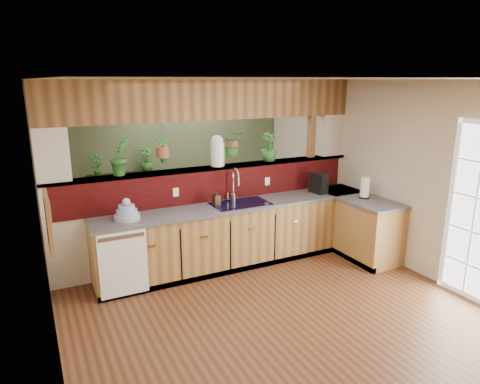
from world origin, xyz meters
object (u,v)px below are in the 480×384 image
paper_towel (365,188)px  shelving_console (132,200)px  dish_stack (127,213)px  coffee_maker (319,184)px  soap_dispenser (216,198)px  faucet (234,183)px  glass_jar (217,151)px

paper_towel → shelving_console: bearing=134.6°
dish_stack → coffee_maker: size_ratio=1.03×
dish_stack → shelving_console: dish_stack is taller
soap_dispenser → faucet: bearing=11.4°
soap_dispenser → paper_towel: 2.19m
dish_stack → paper_towel: (3.35, -0.57, 0.07)m
soap_dispenser → coffee_maker: size_ratio=0.68×
faucet → soap_dispenser: faucet is taller
soap_dispenser → coffee_maker: (1.67, -0.12, 0.04)m
shelving_console → glass_jar: bearing=-48.4°
paper_towel → faucet: bearing=158.1°
faucet → shelving_console: (-1.01, 2.12, -0.66)m
coffee_maker → shelving_console: bearing=123.8°
soap_dispenser → paper_towel: bearing=-17.4°
faucet → coffee_maker: 1.38m
faucet → soap_dispenser: (-0.31, -0.06, -0.16)m
faucet → shelving_console: 2.44m
coffee_maker → shelving_console: coffee_maker is taller
coffee_maker → paper_towel: size_ratio=0.92×
soap_dispenser → coffee_maker: 1.67m
dish_stack → paper_towel: 3.40m
faucet → shelving_console: faucet is taller
faucet → shelving_console: size_ratio=0.33×
faucet → shelving_console: bearing=115.5°
faucet → coffee_maker: (1.36, -0.18, -0.12)m
paper_towel → glass_jar: (-1.94, 0.94, 0.56)m
faucet → dish_stack: bearing=-174.5°
dish_stack → glass_jar: glass_jar is taller
soap_dispenser → glass_jar: 0.69m
soap_dispenser → coffee_maker: bearing=-4.0°
glass_jar → shelving_console: 2.36m
soap_dispenser → glass_jar: (0.15, 0.28, 0.61)m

